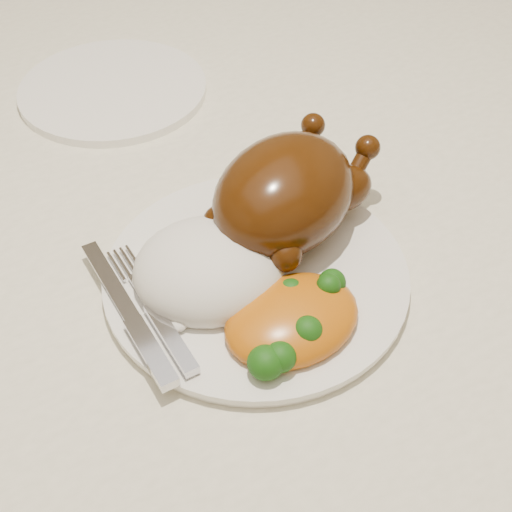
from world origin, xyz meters
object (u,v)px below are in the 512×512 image
dinner_plate (256,276)px  roast_chicken (287,192)px  dining_table (83,273)px  side_plate (113,89)px

dinner_plate → roast_chicken: roast_chicken is taller
dining_table → dinner_plate: bearing=-58.3°
dining_table → roast_chicken: bearing=-42.5°
side_plate → dinner_plate: bearing=-89.9°
side_plate → roast_chicken: (0.05, -0.32, 0.05)m
dinner_plate → side_plate: dinner_plate is taller
dinner_plate → side_plate: size_ratio=1.20×
side_plate → roast_chicken: bearing=-80.8°
roast_chicken → dinner_plate: bearing=-170.6°
dining_table → side_plate: bearing=55.2°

